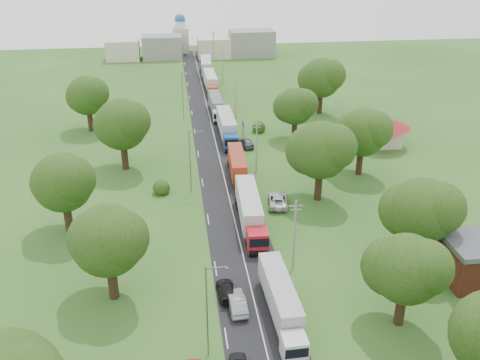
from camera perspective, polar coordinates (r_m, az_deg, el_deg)
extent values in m
plane|color=#28541C|center=(69.36, -0.07, -6.42)|extent=(260.00, 260.00, 0.00)
cube|color=black|center=(86.93, -1.74, 0.43)|extent=(8.00, 200.00, 0.04)
cylinder|color=slate|center=(99.41, 0.43, 4.93)|extent=(0.12, 0.12, 4.00)
cylinder|color=slate|center=(101.64, 0.25, 5.39)|extent=(0.12, 0.12, 4.00)
cube|color=navy|center=(99.99, 0.34, 6.03)|extent=(0.06, 3.00, 1.00)
cube|color=silver|center=(99.99, 0.34, 6.03)|extent=(0.07, 3.10, 0.06)
cylinder|color=gray|center=(62.01, 5.83, -5.86)|extent=(0.24, 0.24, 9.00)
cube|color=gray|center=(60.15, 5.99, -2.75)|extent=(1.60, 0.10, 0.10)
cube|color=gray|center=(60.38, 5.97, -3.17)|extent=(1.20, 0.10, 0.10)
cylinder|color=gray|center=(86.73, 1.78, 3.60)|extent=(0.24, 0.24, 9.00)
cube|color=gray|center=(85.41, 1.81, 5.97)|extent=(1.60, 0.10, 0.10)
cube|color=gray|center=(85.57, 1.81, 5.65)|extent=(1.20, 0.10, 0.10)
cylinder|color=gray|center=(112.99, -0.46, 8.76)|extent=(0.24, 0.24, 9.00)
cube|color=gray|center=(111.98, -0.47, 10.63)|extent=(1.60, 0.10, 0.10)
cube|color=gray|center=(112.10, -0.47, 10.38)|extent=(1.20, 0.10, 0.10)
cylinder|color=gray|center=(139.92, -1.87, 11.96)|extent=(0.24, 0.24, 9.00)
cube|color=gray|center=(139.11, -1.90, 13.48)|extent=(1.60, 0.10, 0.10)
cube|color=gray|center=(139.21, -1.89, 13.28)|extent=(1.20, 0.10, 0.10)
cylinder|color=gray|center=(167.21, -2.85, 14.11)|extent=(0.24, 0.24, 9.00)
cube|color=gray|center=(166.53, -2.88, 15.39)|extent=(1.60, 0.10, 0.10)
cube|color=gray|center=(166.62, -2.87, 15.22)|extent=(1.20, 0.10, 0.10)
cylinder|color=slate|center=(49.75, -3.54, -13.89)|extent=(0.16, 0.16, 10.00)
cube|color=slate|center=(46.98, -2.58, -9.35)|extent=(1.80, 0.10, 0.10)
cube|color=slate|center=(47.12, -1.60, -9.44)|extent=(0.50, 0.22, 0.15)
cylinder|color=slate|center=(80.03, -5.35, 1.99)|extent=(0.16, 0.16, 10.00)
cube|color=slate|center=(78.35, -4.83, 5.19)|extent=(1.80, 0.10, 0.10)
cube|color=slate|center=(78.43, -4.24, 5.11)|extent=(0.50, 0.22, 0.15)
cylinder|color=slate|center=(113.08, -6.13, 8.90)|extent=(0.16, 0.16, 10.00)
cube|color=slate|center=(111.89, -5.77, 11.23)|extent=(1.80, 0.10, 0.10)
cube|color=slate|center=(111.95, -5.35, 11.18)|extent=(0.50, 0.22, 0.15)
cylinder|color=#382616|center=(57.38, 16.73, -12.92)|extent=(1.04, 1.04, 3.85)
sphere|color=#1E390F|center=(54.71, 17.34, -9.04)|extent=(7.00, 7.00, 7.00)
sphere|color=#1E390F|center=(54.08, 19.08, -8.79)|extent=(5.50, 5.50, 5.50)
sphere|color=#1E390F|center=(55.54, 15.81, -8.88)|extent=(6.00, 6.00, 6.00)
cylinder|color=#382616|center=(66.99, 18.21, -6.98)|extent=(1.08, 1.08, 4.20)
sphere|color=#1E390F|center=(64.52, 18.81, -3.11)|extent=(7.70, 7.70, 7.70)
sphere|color=#1E390F|center=(63.90, 20.43, -2.81)|extent=(6.05, 6.05, 6.05)
sphere|color=#1E390F|center=(65.40, 17.38, -3.05)|extent=(6.60, 6.60, 6.60)
cylinder|color=#382616|center=(79.29, 8.36, -0.57)|extent=(1.12, 1.12, 4.55)
sphere|color=#1E390F|center=(77.07, 8.62, 3.17)|extent=(8.40, 8.40, 8.40)
sphere|color=#1E390F|center=(76.09, 9.99, 3.50)|extent=(6.60, 6.60, 6.60)
sphere|color=#1E390F|center=(78.32, 7.46, 3.13)|extent=(7.20, 7.20, 7.20)
cylinder|color=#382616|center=(88.94, 12.63, 1.87)|extent=(1.08, 1.08, 4.20)
sphere|color=#1E390F|center=(87.11, 12.94, 4.97)|extent=(7.70, 7.70, 7.70)
sphere|color=#1E390F|center=(86.35, 14.09, 5.25)|extent=(6.05, 6.05, 6.05)
sphere|color=#1E390F|center=(88.14, 11.94, 4.92)|extent=(6.60, 6.60, 6.60)
cylinder|color=#382616|center=(102.25, 5.82, 5.34)|extent=(1.04, 1.04, 3.85)
sphere|color=#1E390F|center=(100.78, 5.93, 7.84)|extent=(7.00, 7.00, 7.00)
sphere|color=#1E390F|center=(99.92, 6.78, 8.10)|extent=(5.50, 5.50, 5.50)
sphere|color=#1E390F|center=(101.87, 5.21, 7.77)|extent=(6.00, 6.00, 6.00)
cylinder|color=#382616|center=(118.11, 8.52, 8.09)|extent=(1.12, 1.12, 4.55)
sphere|color=#1E390F|center=(116.63, 8.69, 10.71)|extent=(8.40, 8.40, 8.40)
sphere|color=#1E390F|center=(115.72, 9.61, 10.99)|extent=(6.60, 6.60, 6.60)
sphere|color=#1E390F|center=(117.86, 7.91, 10.61)|extent=(7.20, 7.20, 7.20)
cylinder|color=#382616|center=(59.92, -13.43, -10.46)|extent=(1.08, 1.08, 4.20)
sphere|color=#1E390F|center=(57.15, -13.94, -6.26)|extent=(7.70, 7.70, 7.70)
sphere|color=#1E390F|center=(55.63, -12.72, -6.06)|extent=(6.05, 6.05, 6.05)
sphere|color=#1E390F|center=(58.75, -14.83, -6.07)|extent=(6.60, 6.60, 6.60)
cylinder|color=#382616|center=(73.68, -17.86, -3.85)|extent=(1.08, 1.08, 4.20)
sphere|color=#1E390F|center=(71.45, -18.39, -0.25)|extent=(7.70, 7.70, 7.70)
sphere|color=#1E390F|center=(69.87, -17.53, 0.04)|extent=(6.05, 6.05, 6.05)
sphere|color=#1E390F|center=(73.13, -19.00, -0.23)|extent=(6.60, 6.60, 6.60)
cylinder|color=#382616|center=(90.69, -12.20, 2.49)|extent=(1.12, 1.12, 4.55)
sphere|color=#1E390F|center=(88.75, -12.53, 5.82)|extent=(8.40, 8.40, 8.40)
sphere|color=#1E390F|center=(87.20, -11.65, 6.18)|extent=(6.60, 6.60, 6.60)
sphere|color=#1E390F|center=(90.48, -13.18, 5.72)|extent=(7.20, 7.20, 7.20)
cylinder|color=#382616|center=(110.38, -15.67, 6.12)|extent=(1.08, 1.08, 4.20)
sphere|color=#1E390F|center=(108.90, -15.98, 8.66)|extent=(7.70, 7.70, 7.70)
sphere|color=#1E390F|center=(107.43, -15.38, 8.98)|extent=(6.05, 6.05, 6.05)
sphere|color=#1E390F|center=(110.53, -16.43, 8.55)|extent=(6.60, 6.60, 6.60)
cube|color=beige|center=(102.16, 14.70, 4.66)|extent=(7.00, 5.00, 4.00)
cone|color=maroon|center=(101.23, 14.87, 6.19)|extent=(10.08, 10.08, 1.80)
cube|color=gray|center=(171.82, -8.30, 13.85)|extent=(12.00, 8.00, 7.00)
cube|color=beige|center=(172.43, -2.81, 13.94)|extent=(10.00, 8.00, 6.00)
cube|color=gray|center=(173.59, 1.26, 14.37)|extent=(14.00, 8.00, 8.00)
cube|color=beige|center=(172.51, -12.38, 13.41)|extent=(10.00, 8.00, 6.00)
cube|color=beige|center=(179.61, -6.32, 14.60)|extent=(5.00, 5.00, 8.00)
cylinder|color=silver|center=(178.78, -6.40, 16.17)|extent=(3.20, 3.20, 2.00)
sphere|color=#2659B2|center=(178.54, -6.43, 16.68)|extent=(3.40, 3.40, 3.40)
cube|color=silver|center=(51.70, 5.79, -17.35)|extent=(2.35, 2.35, 2.37)
cube|color=black|center=(50.66, 6.11, -17.93)|extent=(2.18, 0.08, 1.04)
cube|color=slate|center=(57.12, 4.26, -13.47)|extent=(2.51, 10.98, 0.28)
cube|color=#A9A9AD|center=(56.29, 4.26, -11.93)|extent=(2.71, 11.27, 2.85)
cylinder|color=black|center=(52.99, 5.53, -17.53)|extent=(2.23, 0.95, 0.95)
cylinder|color=black|center=(59.84, 3.62, -11.69)|extent=(2.23, 0.95, 0.95)
cylinder|color=black|center=(60.96, 3.37, -10.90)|extent=(2.23, 0.95, 0.95)
cube|color=red|center=(66.24, 1.89, -6.44)|extent=(2.62, 2.62, 2.62)
cube|color=black|center=(64.99, 2.07, -6.75)|extent=(2.41, 0.12, 1.15)
cube|color=slate|center=(65.80, 2.04, -7.76)|extent=(2.32, 0.34, 0.37)
cube|color=slate|center=(72.93, 0.97, -4.01)|extent=(2.90, 12.15, 0.31)
cube|color=#B9B9B9|center=(72.31, 0.94, -2.58)|extent=(3.12, 12.48, 3.15)
cylinder|color=black|center=(66.04, 2.00, -7.68)|extent=(2.47, 1.05, 1.05)
cylinder|color=black|center=(67.61, 1.75, -6.82)|extent=(2.47, 1.05, 1.05)
cylinder|color=black|center=(76.25, 0.57, -2.85)|extent=(2.47, 1.05, 1.05)
cylinder|color=black|center=(77.63, 0.41, -2.31)|extent=(2.47, 1.05, 1.05)
cube|color=gold|center=(80.50, 0.28, -0.55)|extent=(2.30, 2.30, 2.30)
cube|color=black|center=(79.36, 0.38, -0.68)|extent=(2.12, 0.10, 1.01)
cube|color=slate|center=(79.96, 0.38, -1.47)|extent=(2.03, 0.33, 0.32)
cube|color=slate|center=(86.60, -0.29, 0.84)|extent=(2.53, 10.66, 0.28)
cube|color=maroon|center=(86.19, -0.31, 1.92)|extent=(2.73, 10.95, 2.76)
cylinder|color=black|center=(80.18, 0.35, -1.42)|extent=(2.16, 0.92, 0.92)
cylinder|color=black|center=(81.66, 0.20, -0.91)|extent=(2.16, 0.92, 0.92)
cylinder|color=black|center=(89.62, -0.54, 1.55)|extent=(2.16, 0.92, 0.92)
cylinder|color=black|center=(90.88, -0.65, 1.89)|extent=(2.16, 0.92, 0.92)
cube|color=navy|center=(96.34, -0.97, 4.04)|extent=(2.57, 2.57, 2.67)
cube|color=black|center=(95.00, -0.89, 3.97)|extent=(2.46, 0.03, 1.17)
cube|color=slate|center=(95.59, -0.89, 3.18)|extent=(2.35, 0.26, 0.37)
cube|color=slate|center=(103.60, -1.44, 5.07)|extent=(2.49, 12.29, 0.32)
cube|color=#B1B1B6|center=(103.26, -1.47, 6.13)|extent=(2.71, 12.61, 3.20)
cylinder|color=black|center=(95.86, -0.91, 3.21)|extent=(2.51, 1.07, 1.07)
cylinder|color=black|center=(97.63, -1.03, 3.62)|extent=(2.51, 1.07, 1.07)
cylinder|color=black|center=(107.19, -1.65, 5.61)|extent=(2.51, 1.07, 1.07)
cylinder|color=black|center=(108.70, -1.74, 5.89)|extent=(2.51, 1.07, 1.07)
cube|color=silver|center=(111.13, -2.29, 6.81)|extent=(2.26, 2.26, 2.32)
cube|color=black|center=(109.97, -2.24, 6.79)|extent=(2.14, 0.05, 1.02)
cube|color=slate|center=(110.42, -2.23, 6.18)|extent=(2.05, 0.28, 0.32)
cube|color=slate|center=(117.52, -2.58, 7.45)|extent=(2.28, 10.70, 0.28)
cube|color=slate|center=(117.29, -2.61, 8.27)|extent=(2.47, 10.99, 2.79)
cylinder|color=black|center=(110.65, -2.24, 6.20)|extent=(2.18, 0.93, 0.93)
cylinder|color=black|center=(112.23, -2.32, 6.47)|extent=(2.18, 0.93, 0.93)
cylinder|color=black|center=(120.68, -2.71, 7.81)|extent=(2.18, 0.93, 0.93)
cylinder|color=black|center=(122.01, -2.77, 8.00)|extent=(2.18, 0.93, 0.93)
cube|color=#B9441C|center=(128.61, -2.90, 9.41)|extent=(2.49, 2.49, 2.54)
cube|color=black|center=(127.33, -2.86, 9.42)|extent=(2.33, 0.07, 1.12)
cube|color=slate|center=(127.77, -2.85, 8.83)|extent=(2.24, 0.30, 0.36)
cube|color=slate|center=(135.65, -3.15, 9.88)|extent=(2.60, 11.72, 0.30)
cube|color=silver|center=(135.48, -3.18, 10.66)|extent=(2.81, 12.03, 3.04)
cylinder|color=black|center=(128.03, -2.86, 8.84)|extent=(2.38, 1.01, 1.01)
cylinder|color=black|center=(129.77, -2.93, 9.07)|extent=(2.38, 1.01, 1.01)
cylinder|color=black|center=(139.14, -3.26, 10.16)|extent=(2.38, 1.01, 1.01)
cylinder|color=black|center=(140.61, -3.31, 10.32)|extent=(2.38, 1.01, 1.01)
cube|color=#296E29|center=(143.09, -3.42, 11.05)|extent=(2.69, 2.69, 2.66)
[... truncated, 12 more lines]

